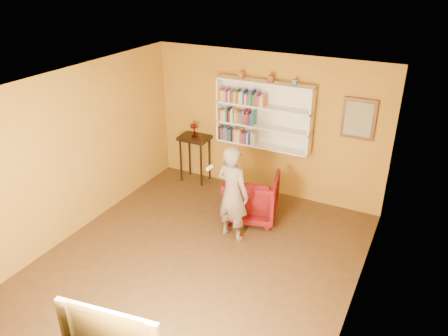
# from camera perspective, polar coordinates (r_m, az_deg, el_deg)

# --- Properties ---
(room_shell) EXTENTS (5.30, 5.80, 2.88)m
(room_shell) POSITION_cam_1_polar(r_m,az_deg,el_deg) (6.28, -3.17, -4.35)
(room_shell) COLOR #402A14
(room_shell) RESTS_ON ground
(bookshelf) EXTENTS (1.80, 0.29, 1.23)m
(bookshelf) POSITION_cam_1_polar(r_m,az_deg,el_deg) (8.03, 5.36, 7.00)
(bookshelf) COLOR white
(bookshelf) RESTS_ON room_shell
(books_row_lower) EXTENTS (0.74, 0.18, 0.27)m
(books_row_lower) POSITION_cam_1_polar(r_m,az_deg,el_deg) (8.28, 1.81, 4.27)
(books_row_lower) COLOR black
(books_row_lower) RESTS_ON bookshelf
(books_row_middle) EXTENTS (0.71, 0.19, 0.27)m
(books_row_middle) POSITION_cam_1_polar(r_m,az_deg,el_deg) (8.15, 1.79, 6.76)
(books_row_middle) COLOR #A02A18
(books_row_middle) RESTS_ON bookshelf
(books_row_upper) EXTENTS (0.90, 0.19, 0.26)m
(books_row_upper) POSITION_cam_1_polar(r_m,az_deg,el_deg) (8.00, 2.41, 9.21)
(books_row_upper) COLOR #AB5422
(books_row_upper) RESTS_ON bookshelf
(ornament_left) EXTENTS (0.08, 0.08, 0.11)m
(ornament_left) POSITION_cam_1_polar(r_m,az_deg,el_deg) (7.96, 2.28, 12.00)
(ornament_left) COLOR #9F522D
(ornament_left) RESTS_ON bookshelf
(ornament_centre) EXTENTS (0.09, 0.09, 0.12)m
(ornament_centre) POSITION_cam_1_polar(r_m,az_deg,el_deg) (7.75, 6.17, 11.52)
(ornament_centre) COLOR brown
(ornament_centre) RESTS_ON bookshelf
(ornament_right) EXTENTS (0.07, 0.07, 0.10)m
(ornament_right) POSITION_cam_1_polar(r_m,az_deg,el_deg) (7.61, 9.23, 10.98)
(ornament_right) COLOR slate
(ornament_right) RESTS_ON bookshelf
(framed_painting) EXTENTS (0.55, 0.05, 0.70)m
(framed_painting) POSITION_cam_1_polar(r_m,az_deg,el_deg) (7.62, 17.19, 6.13)
(framed_painting) COLOR #502C16
(framed_painting) RESTS_ON room_shell
(console_table) EXTENTS (0.59, 0.45, 0.96)m
(console_table) POSITION_cam_1_polar(r_m,az_deg,el_deg) (8.76, -3.85, 3.12)
(console_table) COLOR black
(console_table) RESTS_ON ground
(ruby_lustre) EXTENTS (0.16, 0.17, 0.27)m
(ruby_lustre) POSITION_cam_1_polar(r_m,az_deg,el_deg) (8.63, -3.92, 5.31)
(ruby_lustre) COLOR maroon
(ruby_lustre) RESTS_ON console_table
(armchair) EXTENTS (1.08, 1.10, 0.83)m
(armchair) POSITION_cam_1_polar(r_m,az_deg,el_deg) (7.63, 3.61, -3.72)
(armchair) COLOR #4F050C
(armchair) RESTS_ON ground
(person) EXTENTS (0.66, 0.50, 1.62)m
(person) POSITION_cam_1_polar(r_m,az_deg,el_deg) (6.90, 1.10, -3.34)
(person) COLOR #68584C
(person) RESTS_ON ground
(game_remote) EXTENTS (0.04, 0.15, 0.04)m
(game_remote) POSITION_cam_1_polar(r_m,az_deg,el_deg) (6.51, -1.89, 0.04)
(game_remote) COLOR white
(game_remote) RESTS_ON person
(television) EXTENTS (1.14, 0.31, 0.65)m
(television) POSITION_cam_1_polar(r_m,az_deg,el_deg) (4.85, -14.04, -19.53)
(television) COLOR black
(television) RESTS_ON tv_cabinet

